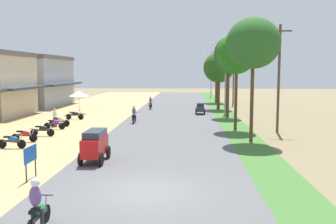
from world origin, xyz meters
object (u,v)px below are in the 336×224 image
streetlamp_mid (211,71)px  utility_pole_far (279,77)px  parked_motorbike_second (12,141)px  median_tree_second (237,54)px  median_tree_fifth (217,69)px  median_tree_third (228,56)px  street_signboard (30,156)px  utility_pole_near (234,70)px  streetlamp_near (226,72)px  parked_motorbike_fifth (55,123)px  motorbike_ahead_second (134,115)px  parked_motorbike_seventh (75,115)px  median_tree_fourth (219,68)px  parked_motorbike_sixth (60,121)px  motorbike_foreground_rider (37,206)px  motorbike_ahead_third (151,103)px  parked_motorbike_fourth (43,130)px  vendor_umbrella (79,94)px  car_van_red (95,144)px  median_tree_nearest (253,44)px  pedestrian_on_shoulder (55,116)px  car_hatchback_charcoal (200,108)px  parked_motorbike_third (25,135)px

streetlamp_mid → utility_pole_far: bearing=-85.6°
parked_motorbike_second → median_tree_second: bearing=29.3°
median_tree_fifth → median_tree_third: bearing=-90.5°
street_signboard → utility_pole_near: bearing=70.8°
median_tree_second → parked_motorbike_second: bearing=-150.7°
streetlamp_near → utility_pole_near: (2.35, 12.36, 0.24)m
parked_motorbike_fifth → motorbike_ahead_second: 7.20m
parked_motorbike_fifth → parked_motorbike_seventh: size_ratio=1.00×
median_tree_fourth → parked_motorbike_sixth: bearing=-134.1°
motorbike_foreground_rider → motorbike_ahead_third: size_ratio=1.00×
motorbike_ahead_second → streetlamp_near: bearing=41.1°
motorbike_ahead_second → utility_pole_far: bearing=-19.3°
parked_motorbike_fourth → parked_motorbike_seventh: bearing=92.8°
parked_motorbike_fourth → parked_motorbike_second: bearing=-92.9°
street_signboard → motorbike_ahead_third: (2.28, 31.07, -0.25)m
vendor_umbrella → motorbike_ahead_third: vendor_umbrella is taller
streetlamp_near → motorbike_ahead_third: bearing=151.0°
utility_pole_near → motorbike_ahead_second: utility_pole_near is taller
vendor_umbrella → streetlamp_near: streetlamp_near is taller
parked_motorbike_fourth → car_van_red: 9.63m
median_tree_nearest → motorbike_ahead_third: median_tree_nearest is taller
street_signboard → utility_pole_near: size_ratio=0.16×
street_signboard → pedestrian_on_shoulder: bearing=106.0°
median_tree_nearest → motorbike_ahead_second: (-9.28, 8.41, -5.83)m
streetlamp_near → utility_pole_far: size_ratio=0.96×
parked_motorbike_second → streetlamp_near: (15.08, 19.58, 4.13)m
streetlamp_mid → car_van_red: streetlamp_mid is taller
parked_motorbike_fifth → motorbike_ahead_third: motorbike_ahead_third is taller
parked_motorbike_second → vendor_umbrella: size_ratio=0.71×
streetlamp_mid → motorbike_ahead_third: 23.04m
parked_motorbike_fourth → parked_motorbike_sixth: (-0.41, 4.92, 0.00)m
median_tree_nearest → car_van_red: (-9.24, -6.50, -5.66)m
parked_motorbike_fourth → median_tree_nearest: 16.29m
pedestrian_on_shoulder → median_tree_third: size_ratio=0.20×
parked_motorbike_fourth → streetlamp_mid: 43.80m
parked_motorbike_second → median_tree_third: 23.38m
parked_motorbike_fourth → parked_motorbike_fifth: size_ratio=1.00×
median_tree_third → median_tree_fourth: 7.94m
parked_motorbike_sixth → median_tree_nearest: bearing=-21.5°
parked_motorbike_seventh → pedestrian_on_shoulder: pedestrian_on_shoulder is taller
streetlamp_near → vendor_umbrella: bearing=-179.1°
parked_motorbike_sixth → median_tree_second: median_tree_second is taller
parked_motorbike_seventh → car_hatchback_charcoal: 13.64m
parked_motorbike_fourth → parked_motorbike_sixth: size_ratio=1.00×
parked_motorbike_third → median_tree_nearest: median_tree_nearest is taller
parked_motorbike_seventh → median_tree_fifth: bearing=53.1°
motorbike_foreground_rider → parked_motorbike_third: bearing=115.0°
street_signboard → median_tree_fourth: size_ratio=0.21×
parked_motorbike_second → parked_motorbike_third: size_ratio=1.00×
parked_motorbike_sixth → pedestrian_on_shoulder: pedestrian_on_shoulder is taller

